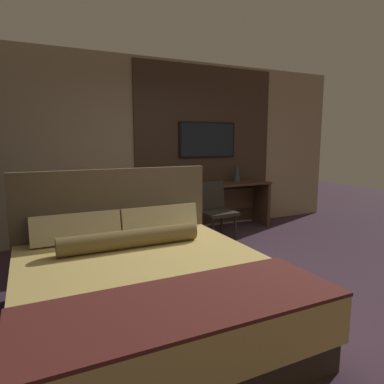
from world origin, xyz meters
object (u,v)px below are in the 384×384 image
vase_tall (237,172)px  vase_short (169,180)px  desk_chair (214,206)px  bed (146,287)px  desk (212,198)px  tv (207,140)px  book (205,184)px

vase_tall → vase_short: bearing=-178.5°
desk_chair → vase_short: 0.87m
bed → vase_tall: size_ratio=6.23×
desk → vase_short: vase_short is taller
vase_tall → vase_short: vase_tall is taller
desk → desk_chair: bearing=-116.7°
vase_tall → desk_chair: bearing=-141.1°
vase_short → desk: bearing=-1.7°
tv → vase_short: (-0.78, -0.17, -0.63)m
bed → desk_chair: bed is taller
vase_short → book: bearing=-8.6°
bed → book: (1.80, 2.36, 0.49)m
bed → vase_short: bearing=63.9°
vase_short → bed: bearing=-116.1°
bed → book: bearing=52.7°
bed → vase_tall: (2.51, 2.49, 0.65)m
desk_chair → vase_tall: size_ratio=2.57×
tv → vase_short: size_ratio=5.71×
tv → book: (-0.18, -0.26, -0.71)m
bed → desk: (1.99, 2.43, 0.22)m
vase_short → tv: bearing=12.3°
tv → vase_tall: 0.77m
bed → book: bed is taller
desk → book: 0.33m
desk → desk_chair: (-0.31, -0.61, -0.01)m
bed → vase_tall: 3.59m
desk_chair → vase_tall: 1.15m
book → desk_chair: bearing=-102.9°
tv → desk_chair: (-0.31, -0.81, -0.98)m
desk → desk_chair: desk_chair is taller
desk → vase_tall: bearing=6.3°
tv → book: tv is taller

